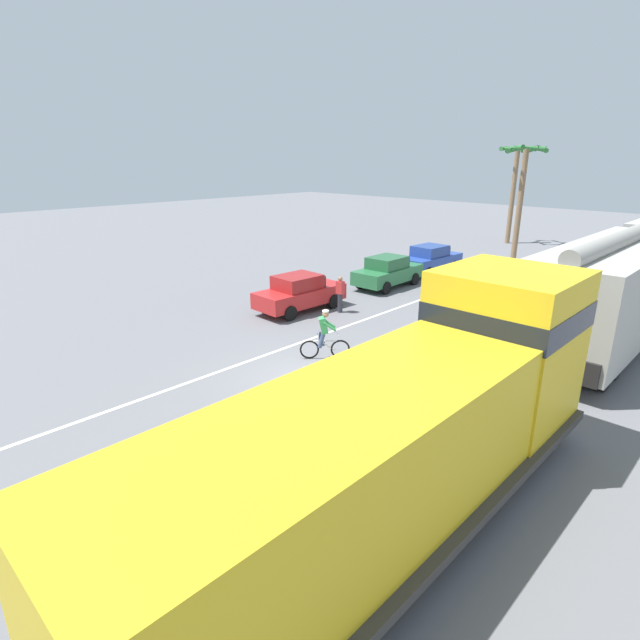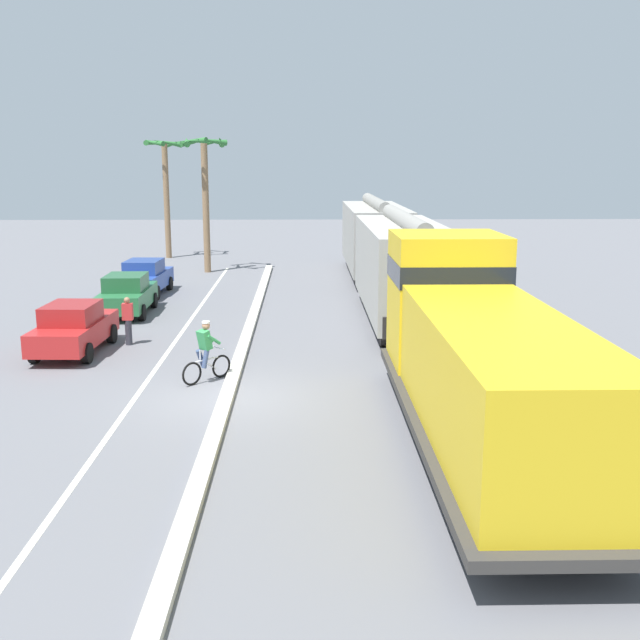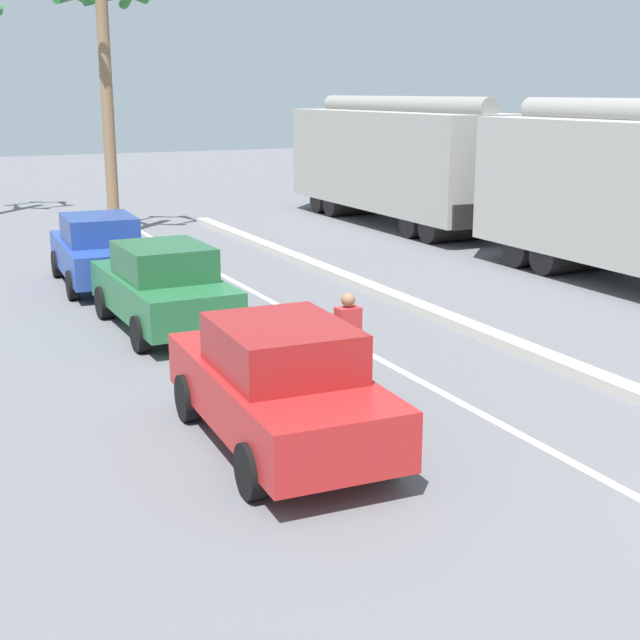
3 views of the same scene
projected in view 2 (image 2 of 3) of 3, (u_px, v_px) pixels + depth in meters
name	position (u px, v px, depth m)	size (l,w,h in m)	color
ground_plane	(227.00, 398.00, 19.48)	(120.00, 120.00, 0.00)	slate
median_curb	(245.00, 340.00, 25.33)	(0.36, 36.00, 0.16)	beige
lane_stripe	(174.00, 343.00, 25.29)	(0.14, 36.00, 0.01)	silver
locomotive	(475.00, 359.00, 16.31)	(3.10, 11.61, 4.20)	gold
hopper_car_lead	(403.00, 268.00, 28.13)	(2.90, 10.60, 4.18)	#A6A39C
hopper_car_middle	(375.00, 237.00, 39.48)	(2.90, 10.60, 4.18)	#9F9D95
parked_car_red	(74.00, 328.00, 23.86)	(1.95, 4.26, 1.62)	red
parked_car_green	(127.00, 294.00, 29.87)	(1.90, 4.23, 1.62)	#286B3D
parked_car_blue	(145.00, 277.00, 34.22)	(1.99, 4.28, 1.62)	#28479E
cyclist	(206.00, 353.00, 20.73)	(1.22, 1.28, 1.71)	black
palm_tree_near	(205.00, 172.00, 40.22)	(2.71, 2.77, 7.40)	#846647
palm_tree_far	(165.00, 170.00, 46.34)	(2.73, 2.79, 7.41)	#846647
pedestrian_by_cars	(128.00, 320.00, 24.89)	(0.34, 0.22, 1.62)	#33333D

